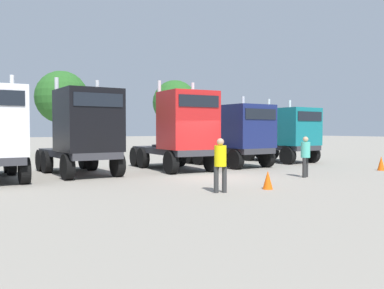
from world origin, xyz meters
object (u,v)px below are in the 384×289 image
visitor_in_hivis (220,161)px  traffic_cone_near (268,180)px  semi_truck_black (85,131)px  semi_truck_red (182,131)px  semi_truck_teal (287,134)px  semi_truck_navy (239,135)px  visitor_with_camera (305,154)px  traffic_cone_mid (381,163)px

visitor_in_hivis → traffic_cone_near: visitor_in_hivis is taller
semi_truck_black → semi_truck_red: semi_truck_red is taller
semi_truck_red → visitor_in_hivis: size_ratio=3.37×
visitor_in_hivis → traffic_cone_near: (1.87, -0.26, -0.72)m
semi_truck_black → semi_truck_teal: 13.20m
visitor_in_hivis → traffic_cone_near: size_ratio=2.75×
traffic_cone_near → semi_truck_teal: bearing=41.4°
semi_truck_black → visitor_in_hivis: bearing=16.3°
semi_truck_black → traffic_cone_near: (4.03, -7.45, -1.70)m
semi_truck_navy → traffic_cone_near: size_ratio=8.78×
visitor_in_hivis → traffic_cone_near: 2.02m
visitor_with_camera → traffic_cone_near: visitor_with_camera is taller
visitor_with_camera → traffic_cone_near: size_ratio=2.72×
semi_truck_black → semi_truck_red: size_ratio=0.94×
traffic_cone_near → semi_truck_red: bearing=83.8°
semi_truck_red → visitor_with_camera: (3.12, -5.18, -0.98)m
semi_truck_teal → traffic_cone_mid: size_ratio=8.08×
semi_truck_teal → visitor_with_camera: (-5.28, -6.28, -0.74)m
visitor_in_hivis → visitor_with_camera: (5.74, 1.53, -0.01)m
semi_truck_black → semi_truck_red: (4.78, -0.49, -0.01)m
visitor_in_hivis → semi_truck_black: bearing=-142.3°
semi_truck_red → semi_truck_teal: bearing=101.8°
semi_truck_red → traffic_cone_mid: (8.65, -5.20, -1.65)m
semi_truck_navy → traffic_cone_near: semi_truck_navy is taller
semi_truck_red → traffic_cone_mid: 10.23m
semi_truck_navy → traffic_cone_near: 8.77m
semi_truck_red → semi_truck_navy: semi_truck_red is taller
semi_truck_red → semi_truck_navy: 3.90m
semi_truck_navy → semi_truck_teal: (4.53, 0.77, -0.02)m
visitor_with_camera → traffic_cone_mid: size_ratio=2.43×
semi_truck_black → traffic_cone_mid: bearing=66.6°
semi_truck_teal → traffic_cone_near: bearing=-50.4°
semi_truck_black → visitor_in_hivis: (2.16, -7.19, -0.98)m
semi_truck_navy → visitor_in_hivis: size_ratio=3.19×
visitor_with_camera → semi_truck_black: bearing=31.0°
semi_truck_teal → visitor_in_hivis: size_ratio=3.28×
semi_truck_black → semi_truck_teal: (13.19, 0.61, -0.25)m
semi_truck_black → visitor_with_camera: bearing=53.9°
traffic_cone_mid → visitor_in_hivis: bearing=-172.4°
semi_truck_teal → visitor_in_hivis: bearing=-56.5°
traffic_cone_near → traffic_cone_mid: size_ratio=0.89×
semi_truck_red → semi_truck_black: bearing=-91.4°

